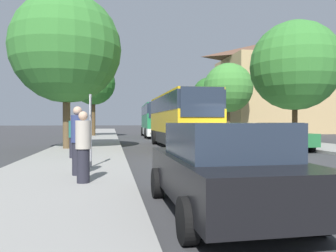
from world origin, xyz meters
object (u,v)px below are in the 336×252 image
at_px(pedestrian_waiting_near, 83,147).
at_px(bus_middle, 155,120).
at_px(bus_stop_sign, 90,122).
at_px(bus_front, 180,119).
at_px(parked_car_left_curb, 222,167).
at_px(pedestrian_walking_back, 73,136).
at_px(pedestrian_waiting_far, 78,140).
at_px(tree_left_far, 66,49).
at_px(tree_left_near, 93,83).
at_px(tree_right_far, 228,88).
at_px(tree_right_near, 209,93).
at_px(tree_right_mid, 295,66).
at_px(parked_car_right_near, 281,136).

bearing_deg(pedestrian_waiting_near, bus_middle, 54.84).
relative_size(bus_middle, bus_stop_sign, 4.62).
distance_m(bus_front, pedestrian_waiting_near, 13.18).
xyz_separation_m(parked_car_left_curb, pedestrian_walking_back, (-3.42, 8.18, 0.20)).
relative_size(pedestrian_waiting_far, tree_left_far, 0.22).
distance_m(bus_front, tree_left_far, 7.88).
height_order(bus_stop_sign, tree_left_far, tree_left_far).
distance_m(tree_left_near, tree_left_far, 17.44).
bearing_deg(pedestrian_waiting_far, bus_front, -121.78).
distance_m(bus_stop_sign, tree_left_near, 25.68).
distance_m(pedestrian_walking_back, tree_left_far, 6.83).
xyz_separation_m(parked_car_left_curb, pedestrian_waiting_far, (-2.80, 3.72, 0.29)).
xyz_separation_m(bus_front, pedestrian_waiting_far, (-5.15, -11.02, -0.67)).
bearing_deg(tree_right_far, tree_left_far, -130.88).
bearing_deg(bus_middle, pedestrian_walking_back, -103.86).
height_order(parked_car_left_curb, tree_right_far, tree_right_far).
distance_m(bus_middle, tree_right_near, 12.52).
xyz_separation_m(tree_left_near, tree_left_far, (-0.49, -17.43, -0.15)).
relative_size(parked_car_left_curb, tree_left_far, 0.51).
bearing_deg(pedestrian_walking_back, tree_right_far, 129.32).
height_order(parked_car_left_curb, pedestrian_waiting_far, pedestrian_waiting_far).
height_order(tree_left_near, tree_right_near, tree_left_near).
height_order(bus_stop_sign, tree_right_near, tree_right_near).
distance_m(bus_front, bus_middle, 14.73).
height_order(pedestrian_walking_back, tree_right_mid, tree_right_mid).
relative_size(bus_stop_sign, pedestrian_walking_back, 1.36).
bearing_deg(bus_stop_sign, tree_left_near, 92.91).
height_order(pedestrian_walking_back, tree_left_far, tree_left_far).
distance_m(parked_car_left_curb, tree_right_mid, 21.45).
height_order(parked_car_right_near, tree_right_far, tree_right_far).
bearing_deg(tree_left_far, tree_right_near, 57.85).
height_order(pedestrian_walking_back, tree_right_near, tree_right_near).
bearing_deg(tree_right_far, bus_middle, -165.68).
height_order(bus_middle, tree_right_far, tree_right_far).
bearing_deg(tree_right_far, tree_right_near, 95.44).
bearing_deg(tree_left_far, tree_right_far, 49.12).
distance_m(parked_car_left_curb, tree_left_near, 31.22).
bearing_deg(parked_car_left_curb, bus_stop_sign, 115.39).
relative_size(parked_car_right_near, tree_left_far, 0.52).
bearing_deg(pedestrian_walking_back, parked_car_right_near, 89.93).
xyz_separation_m(tree_left_far, tree_right_far, (16.13, 18.64, 0.07)).
relative_size(pedestrian_waiting_near, tree_right_near, 0.22).
distance_m(bus_stop_sign, pedestrian_walking_back, 3.09).
bearing_deg(tree_right_mid, tree_right_far, 89.68).
distance_m(parked_car_right_near, pedestrian_waiting_near, 13.64).
bearing_deg(parked_car_right_near, bus_front, -31.63).
bearing_deg(tree_left_far, tree_left_near, 88.39).
xyz_separation_m(tree_left_near, tree_right_mid, (15.56, -13.33, 0.06)).
distance_m(bus_front, parked_car_left_curb, 14.96).
xyz_separation_m(pedestrian_waiting_near, tree_right_far, (14.35, 29.25, 4.67)).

